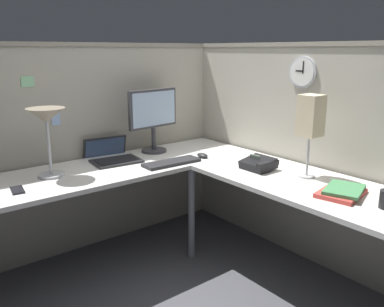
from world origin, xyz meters
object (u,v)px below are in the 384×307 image
object	(u,v)px
cell_phone	(17,190)
desk_lamp_paper	(311,118)
desk_lamp_dome	(47,121)
office_phone	(259,164)
laptop	(111,156)
wall_clock	(303,72)
book_stack	(342,192)
keyboard	(172,162)
computer_mouse	(202,155)
monitor	(153,116)

from	to	relation	value
cell_phone	desk_lamp_paper	xyz separation A→B (m)	(1.54, -0.89, 0.38)
desk_lamp_dome	cell_phone	world-z (taller)	desk_lamp_dome
desk_lamp_dome	office_phone	world-z (taller)	desk_lamp_dome
cell_phone	desk_lamp_paper	distance (m)	1.82
laptop	desk_lamp_dome	distance (m)	0.62
laptop	desk_lamp_dome	bearing A→B (deg)	-165.46
wall_clock	book_stack	bearing A→B (deg)	-122.42
laptop	cell_phone	distance (m)	0.81
book_stack	keyboard	bearing A→B (deg)	108.78
laptop	computer_mouse	xyz separation A→B (m)	(0.57, -0.39, -0.01)
laptop	keyboard	size ratio (longest dim) A/B	0.96
desk_lamp_dome	book_stack	bearing A→B (deg)	-49.86
computer_mouse	desk_lamp_dome	size ratio (longest dim) A/B	0.23
office_phone	computer_mouse	bearing A→B (deg)	101.53
office_phone	wall_clock	xyz separation A→B (m)	(0.37, -0.04, 0.61)
monitor	cell_phone	size ratio (longest dim) A/B	3.47
laptop	cell_phone	xyz separation A→B (m)	(-0.76, -0.28, -0.02)
cell_phone	office_phone	bearing A→B (deg)	-14.38
book_stack	desk_lamp_paper	bearing A→B (deg)	69.31
keyboard	office_phone	world-z (taller)	office_phone
keyboard	office_phone	distance (m)	0.62
keyboard	computer_mouse	distance (m)	0.29
keyboard	wall_clock	world-z (taller)	wall_clock
cell_phone	desk_lamp_paper	bearing A→B (deg)	-21.89
laptop	book_stack	size ratio (longest dim) A/B	1.26
monitor	wall_clock	size ratio (longest dim) A/B	2.27
computer_mouse	cell_phone	world-z (taller)	computer_mouse
desk_lamp_dome	wall_clock	world-z (taller)	wall_clock
desk_lamp_dome	cell_phone	size ratio (longest dim) A/B	3.09
monitor	computer_mouse	bearing A→B (deg)	-63.44
cell_phone	monitor	bearing A→B (deg)	21.76
laptop	keyboard	bearing A→B (deg)	-53.96
monitor	office_phone	distance (m)	0.95
book_stack	desk_lamp_paper	distance (m)	0.51
keyboard	book_stack	xyz separation A→B (m)	(0.38, -1.12, 0.01)
desk_lamp_dome	desk_lamp_paper	distance (m)	1.66
laptop	desk_lamp_dome	size ratio (longest dim) A/B	0.92
laptop	keyboard	distance (m)	0.48
book_stack	wall_clock	distance (m)	0.94
cell_phone	keyboard	bearing A→B (deg)	2.45
computer_mouse	monitor	bearing A→B (deg)	116.56
computer_mouse	cell_phone	bearing A→B (deg)	175.48
desk_lamp_paper	keyboard	bearing A→B (deg)	122.71
keyboard	office_phone	bearing A→B (deg)	-49.42
computer_mouse	wall_clock	xyz separation A→B (m)	(0.47, -0.52, 0.63)
desk_lamp_paper	wall_clock	size ratio (longest dim) A/B	2.41
monitor	cell_phone	world-z (taller)	monitor
laptop	desk_lamp_paper	xyz separation A→B (m)	(0.79, -1.17, 0.36)
desk_lamp_dome	cell_phone	bearing A→B (deg)	-149.24
wall_clock	monitor	bearing A→B (deg)	126.23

